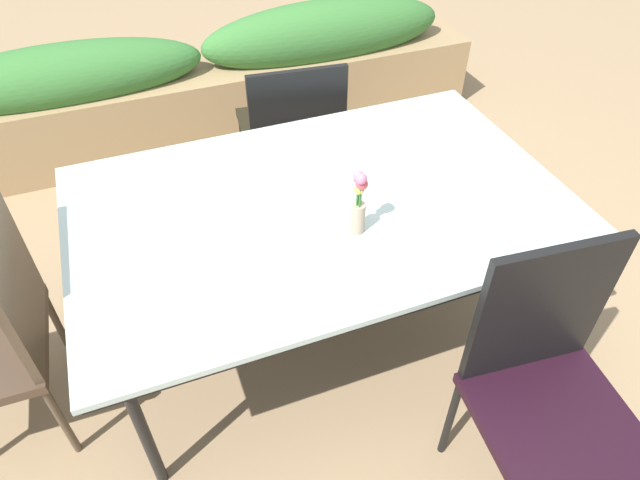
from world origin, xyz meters
TOP-DOWN VIEW (x-y plane):
  - ground_plane at (0.00, 0.00)m, footprint 12.00×12.00m
  - dining_table at (0.01, 0.00)m, footprint 1.83×1.15m
  - chair_far_side at (0.19, 0.88)m, footprint 0.55×0.55m
  - chair_near_right at (0.43, -0.86)m, footprint 0.51×0.51m
  - flower_vase at (0.07, -0.20)m, footprint 0.05×0.06m
  - planter_box at (-0.06, 1.77)m, footprint 3.54×0.44m

SIDE VIEW (x-z plane):
  - ground_plane at x=0.00m, z-range 0.00..0.00m
  - planter_box at x=-0.06m, z-range -0.02..0.76m
  - chair_far_side at x=0.19m, z-range 0.07..0.96m
  - chair_near_right at x=0.43m, z-range 0.05..1.06m
  - dining_table at x=0.01m, z-range 0.33..1.06m
  - flower_vase at x=0.07m, z-range 0.74..0.99m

